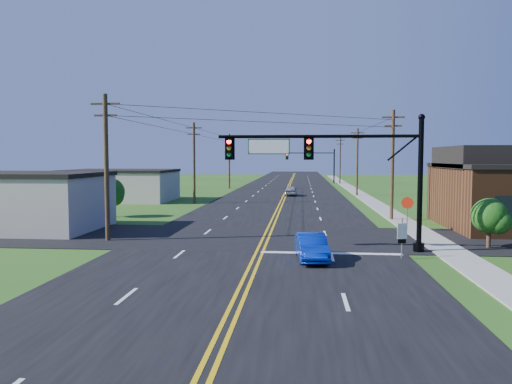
# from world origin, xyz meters

# --- Properties ---
(ground) EXTENTS (260.00, 260.00, 0.00)m
(ground) POSITION_xyz_m (0.00, 0.00, 0.00)
(ground) COLOR #274D16
(ground) RESTS_ON ground
(road_main) EXTENTS (16.00, 220.00, 0.04)m
(road_main) POSITION_xyz_m (0.00, 50.00, 0.02)
(road_main) COLOR black
(road_main) RESTS_ON ground
(road_cross) EXTENTS (70.00, 10.00, 0.04)m
(road_cross) POSITION_xyz_m (0.00, 12.00, 0.02)
(road_cross) COLOR black
(road_cross) RESTS_ON ground
(sidewalk) EXTENTS (2.00, 160.00, 0.08)m
(sidewalk) POSITION_xyz_m (10.50, 40.00, 0.04)
(sidewalk) COLOR gray
(sidewalk) RESTS_ON ground
(signal_mast_main) EXTENTS (11.30, 0.60, 7.48)m
(signal_mast_main) POSITION_xyz_m (4.34, 8.00, 4.75)
(signal_mast_main) COLOR black
(signal_mast_main) RESTS_ON ground
(signal_mast_far) EXTENTS (10.98, 0.60, 7.48)m
(signal_mast_far) POSITION_xyz_m (4.44, 80.00, 4.55)
(signal_mast_far) COLOR black
(signal_mast_far) RESTS_ON ground
(cream_bldg_near) EXTENTS (10.20, 8.20, 4.10)m
(cream_bldg_near) POSITION_xyz_m (-17.00, 14.00, 2.06)
(cream_bldg_near) COLOR beige
(cream_bldg_near) RESTS_ON ground
(cream_bldg_far) EXTENTS (12.20, 9.20, 3.70)m
(cream_bldg_far) POSITION_xyz_m (-19.00, 38.00, 1.86)
(cream_bldg_far) COLOR beige
(cream_bldg_far) RESTS_ON ground
(utility_pole_left_a) EXTENTS (1.80, 0.28, 9.00)m
(utility_pole_left_a) POSITION_xyz_m (-9.50, 10.00, 4.72)
(utility_pole_left_a) COLOR #352418
(utility_pole_left_a) RESTS_ON ground
(utility_pole_left_b) EXTENTS (1.80, 0.28, 9.00)m
(utility_pole_left_b) POSITION_xyz_m (-9.50, 35.00, 4.72)
(utility_pole_left_b) COLOR #352418
(utility_pole_left_b) RESTS_ON ground
(utility_pole_left_c) EXTENTS (1.80, 0.28, 9.00)m
(utility_pole_left_c) POSITION_xyz_m (-9.50, 62.00, 4.72)
(utility_pole_left_c) COLOR #352418
(utility_pole_left_c) RESTS_ON ground
(utility_pole_right_a) EXTENTS (1.80, 0.28, 9.00)m
(utility_pole_right_a) POSITION_xyz_m (9.80, 22.00, 4.72)
(utility_pole_right_a) COLOR #352418
(utility_pole_right_a) RESTS_ON ground
(utility_pole_right_b) EXTENTS (1.80, 0.28, 9.00)m
(utility_pole_right_b) POSITION_xyz_m (9.80, 48.00, 4.72)
(utility_pole_right_b) COLOR #352418
(utility_pole_right_b) RESTS_ON ground
(utility_pole_right_c) EXTENTS (1.80, 0.28, 9.00)m
(utility_pole_right_c) POSITION_xyz_m (9.80, 78.00, 4.72)
(utility_pole_right_c) COLOR #352418
(utility_pole_right_c) RESTS_ON ground
(tree_right_back) EXTENTS (3.00, 3.00, 4.10)m
(tree_right_back) POSITION_xyz_m (16.00, 26.00, 2.60)
(tree_right_back) COLOR #352418
(tree_right_back) RESTS_ON ground
(shrub_corner) EXTENTS (2.00, 2.00, 2.86)m
(shrub_corner) POSITION_xyz_m (13.00, 9.50, 1.85)
(shrub_corner) COLOR #352418
(shrub_corner) RESTS_ON ground
(tree_left) EXTENTS (2.40, 2.40, 3.37)m
(tree_left) POSITION_xyz_m (-14.00, 22.00, 2.16)
(tree_left) COLOR #352418
(tree_left) RESTS_ON ground
(blue_car) EXTENTS (1.76, 4.08, 1.31)m
(blue_car) POSITION_xyz_m (2.93, 5.20, 0.65)
(blue_car) COLOR #0827AD
(blue_car) RESTS_ON ground
(distant_car) EXTENTS (1.59, 3.95, 1.34)m
(distant_car) POSITION_xyz_m (0.98, 46.94, 0.67)
(distant_car) COLOR #AEADB2
(distant_car) RESTS_ON ground
(route_sign) EXTENTS (0.51, 0.19, 2.12)m
(route_sign) POSITION_xyz_m (7.50, 5.98, 1.24)
(route_sign) COLOR slate
(route_sign) RESTS_ON ground
(stop_sign) EXTENTS (0.83, 0.34, 2.43)m
(stop_sign) POSITION_xyz_m (9.75, 15.68, 1.75)
(stop_sign) COLOR slate
(stop_sign) RESTS_ON ground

